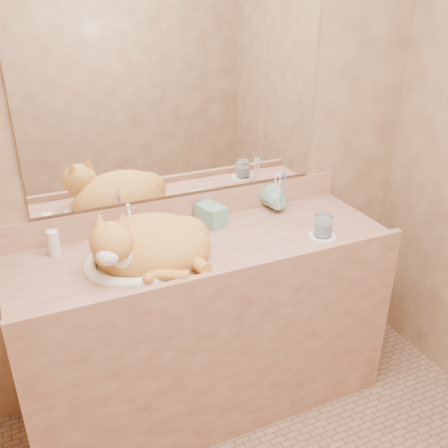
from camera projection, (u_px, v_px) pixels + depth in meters
name	position (u px, v px, depth m)	size (l,w,h in m)	color
wall_back	(180.00, 135.00, 2.13)	(2.40, 0.02, 2.50)	brown
vanity_counter	(207.00, 327.00, 2.27)	(1.60, 0.55, 0.85)	brown
mirror	(179.00, 103.00, 2.06)	(1.30, 0.02, 0.80)	white
sink_basin	(142.00, 245.00, 1.93)	(0.45, 0.38, 0.14)	white
faucet	(130.00, 225.00, 2.07)	(0.04, 0.11, 0.16)	white
cat	(147.00, 243.00, 1.92)	(0.47, 0.38, 0.25)	#BD772B
soap_dispenser	(221.00, 208.00, 2.18)	(0.09, 0.09, 0.20)	#67A58A
toothbrush_cup	(279.00, 204.00, 2.33)	(0.12, 0.12, 0.11)	#67A58A
toothbrushes	(280.00, 190.00, 2.29)	(0.04, 0.04, 0.22)	silver
saucer	(322.00, 236.00, 2.14)	(0.12, 0.12, 0.01)	white
water_glass	(323.00, 226.00, 2.12)	(0.08, 0.08, 0.09)	silver
lotion_bottle	(54.00, 244.00, 1.98)	(0.05, 0.05, 0.11)	silver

